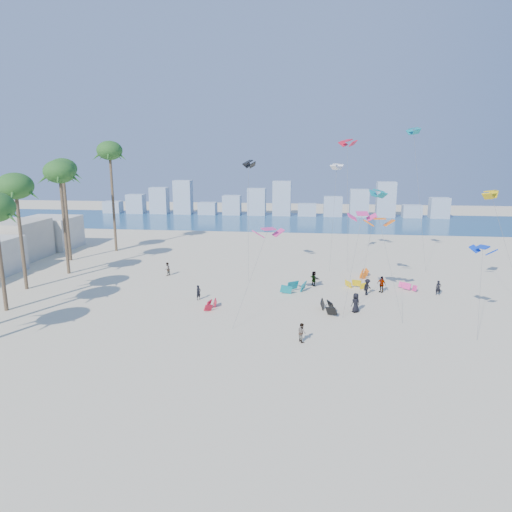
# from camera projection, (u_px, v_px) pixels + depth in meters

# --- Properties ---
(ground) EXTENTS (220.00, 220.00, 0.00)m
(ground) POSITION_uv_depth(u_px,v_px,m) (189.00, 363.00, 33.41)
(ground) COLOR beige
(ground) RESTS_ON ground
(ocean) EXTENTS (220.00, 220.00, 0.00)m
(ocean) POSITION_uv_depth(u_px,v_px,m) (273.00, 221.00, 103.15)
(ocean) COLOR navy
(ocean) RESTS_ON ground
(kitesurfer_near) EXTENTS (0.62, 0.68, 1.57)m
(kitesurfer_near) POSITION_uv_depth(u_px,v_px,m) (199.00, 293.00, 47.57)
(kitesurfer_near) COLOR black
(kitesurfer_near) RESTS_ON ground
(kitesurfer_mid) EXTENTS (0.89, 0.96, 1.58)m
(kitesurfer_mid) POSITION_uv_depth(u_px,v_px,m) (302.00, 332.00, 36.96)
(kitesurfer_mid) COLOR gray
(kitesurfer_mid) RESTS_ON ground
(kitesurfers_far) EXTENTS (32.20, 12.00, 1.91)m
(kitesurfers_far) POSITION_uv_depth(u_px,v_px,m) (325.00, 284.00, 50.28)
(kitesurfers_far) COLOR black
(kitesurfers_far) RESTS_ON ground
(grounded_kites) EXTENTS (22.39, 16.74, 1.09)m
(grounded_kites) POSITION_uv_depth(u_px,v_px,m) (325.00, 290.00, 49.68)
(grounded_kites) COLOR red
(grounded_kites) RESTS_ON ground
(flying_kites) EXTENTS (29.67, 27.36, 18.56)m
(flying_kites) POSITION_uv_depth(u_px,v_px,m) (367.00, 181.00, 50.04)
(flying_kites) COLOR #EF358B
(flying_kites) RESTS_ON ground
(palm_row) EXTENTS (9.16, 44.80, 16.79)m
(palm_row) POSITION_uv_depth(u_px,v_px,m) (26.00, 182.00, 49.06)
(palm_row) COLOR brown
(palm_row) RESTS_ON ground
(distant_skyline) EXTENTS (85.00, 3.00, 8.40)m
(distant_skyline) POSITION_uv_depth(u_px,v_px,m) (271.00, 203.00, 112.30)
(distant_skyline) COLOR #9EADBF
(distant_skyline) RESTS_ON ground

